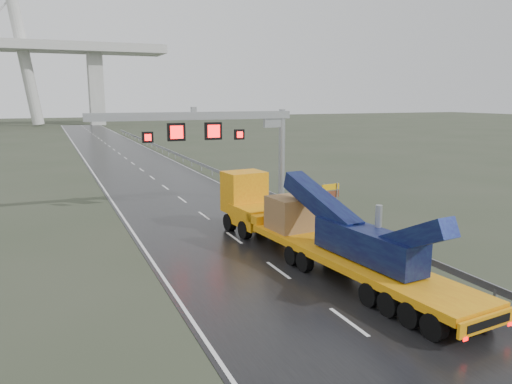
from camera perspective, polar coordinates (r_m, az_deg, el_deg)
name	(u,v)px	position (r m, az deg, el deg)	size (l,w,h in m)	color
ground	(321,302)	(20.67, 7.43, -12.36)	(400.00, 400.00, 0.00)	#303827
road	(142,170)	(57.75, -12.94, 2.47)	(11.00, 200.00, 0.02)	black
guardrail	(222,173)	(49.53, -3.96, 2.18)	(0.20, 140.00, 1.40)	gray
sign_gantry	(222,132)	(36.40, -3.87, 6.86)	(14.90, 1.20, 7.42)	silver
heavy_haul_truck	(304,225)	(25.62, 5.46, -3.77)	(4.52, 18.56, 4.32)	#F3A80D
exit_sign_pair	(330,194)	(33.75, 8.50, -0.23)	(1.42, 0.26, 2.45)	#A0A4A9
striped_barrier	(295,207)	(35.01, 4.43, -1.77)	(0.59, 0.32, 1.00)	red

